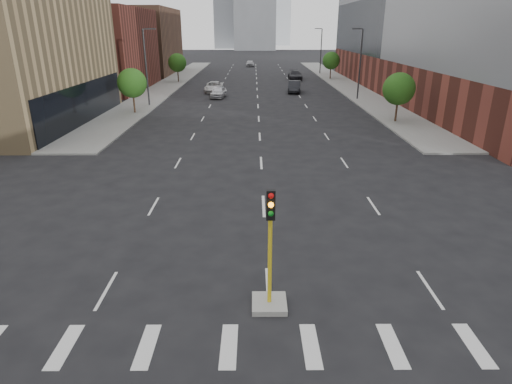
{
  "coord_description": "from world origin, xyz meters",
  "views": [
    {
      "loc": [
        -0.53,
        -3.49,
        9.06
      ],
      "look_at": [
        -0.44,
        13.61,
        2.5
      ],
      "focal_mm": 30.0,
      "sensor_mm": 36.0,
      "label": 1
    }
  ],
  "objects_px": {
    "car_mid_right": "(294,87)",
    "car_distant": "(250,63)",
    "car_deep_right": "(295,75)",
    "car_far_left": "(214,87)",
    "car_near_left": "(218,92)",
    "median_traffic_signal": "(270,283)"
  },
  "relations": [
    {
      "from": "car_mid_right",
      "to": "car_distant",
      "type": "xyz_separation_m",
      "value": [
        -7.06,
        47.13,
        -0.06
      ]
    },
    {
      "from": "car_deep_right",
      "to": "car_distant",
      "type": "distance_m",
      "value": 31.25
    },
    {
      "from": "car_far_left",
      "to": "car_distant",
      "type": "distance_m",
      "value": 47.01
    },
    {
      "from": "car_mid_right",
      "to": "car_far_left",
      "type": "height_order",
      "value": "car_mid_right"
    },
    {
      "from": "car_near_left",
      "to": "car_deep_right",
      "type": "distance_m",
      "value": 25.53
    },
    {
      "from": "car_near_left",
      "to": "car_far_left",
      "type": "distance_m",
      "value": 5.54
    },
    {
      "from": "car_near_left",
      "to": "car_mid_right",
      "type": "bearing_deg",
      "value": 31.03
    },
    {
      "from": "car_deep_right",
      "to": "car_distant",
      "type": "height_order",
      "value": "car_deep_right"
    },
    {
      "from": "median_traffic_signal",
      "to": "car_near_left",
      "type": "height_order",
      "value": "median_traffic_signal"
    },
    {
      "from": "car_far_left",
      "to": "car_distant",
      "type": "bearing_deg",
      "value": 83.26
    },
    {
      "from": "median_traffic_signal",
      "to": "car_near_left",
      "type": "relative_size",
      "value": 0.97
    },
    {
      "from": "median_traffic_signal",
      "to": "car_mid_right",
      "type": "relative_size",
      "value": 0.85
    },
    {
      "from": "car_mid_right",
      "to": "car_distant",
      "type": "bearing_deg",
      "value": 104.73
    },
    {
      "from": "car_far_left",
      "to": "car_distant",
      "type": "xyz_separation_m",
      "value": [
        5.05,
        46.73,
        0.02
      ]
    },
    {
      "from": "median_traffic_signal",
      "to": "car_far_left",
      "type": "xyz_separation_m",
      "value": [
        -6.53,
        53.46,
        -0.2
      ]
    },
    {
      "from": "car_near_left",
      "to": "car_distant",
      "type": "xyz_separation_m",
      "value": [
        3.97,
        52.17,
        0.01
      ]
    },
    {
      "from": "car_mid_right",
      "to": "car_deep_right",
      "type": "bearing_deg",
      "value": 90.69
    },
    {
      "from": "car_deep_right",
      "to": "median_traffic_signal",
      "type": "bearing_deg",
      "value": -96.95
    },
    {
      "from": "median_traffic_signal",
      "to": "car_mid_right",
      "type": "height_order",
      "value": "median_traffic_signal"
    },
    {
      "from": "median_traffic_signal",
      "to": "car_deep_right",
      "type": "relative_size",
      "value": 0.77
    },
    {
      "from": "car_near_left",
      "to": "car_distant",
      "type": "bearing_deg",
      "value": 92.11
    },
    {
      "from": "car_distant",
      "to": "median_traffic_signal",
      "type": "bearing_deg",
      "value": -91.41
    }
  ]
}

